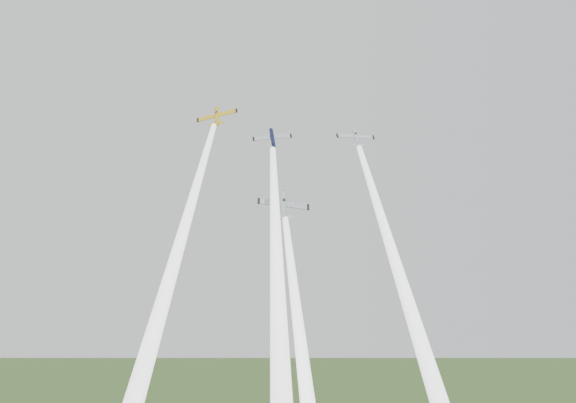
{
  "coord_description": "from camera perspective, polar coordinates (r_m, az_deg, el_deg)",
  "views": [
    {
      "loc": [
        -6.35,
        -120.04,
        75.95
      ],
      "look_at": [
        0.0,
        -6.0,
        92.0
      ],
      "focal_mm": 45.0,
      "sensor_mm": 36.0,
      "label": 1
    }
  ],
  "objects": [
    {
      "name": "plane_yellow",
      "position": [
        130.82,
        -5.65,
        6.74
      ],
      "size": [
        7.93,
        7.37,
        7.77
      ],
      "primitive_type": null,
      "rotation": [
        0.81,
        -0.22,
        -0.17
      ],
      "color": "gold"
    },
    {
      "name": "smoke_trail_yellow",
      "position": [
        99.84,
        -9.18,
        -5.47
      ],
      "size": [
        11.52,
        52.49,
        55.22
      ],
      "primitive_type": null,
      "rotation": [
        -0.76,
        0.0,
        -0.17
      ],
      "color": "white"
    },
    {
      "name": "plane_navy",
      "position": [
        119.39,
        -1.24,
        5.03
      ],
      "size": [
        7.0,
        5.22,
        6.0
      ],
      "primitive_type": null,
      "rotation": [
        0.81,
        -0.1,
        -0.0
      ],
      "color": "#0D113C"
    },
    {
      "name": "smoke_trail_navy",
      "position": [
        94.19,
        -0.86,
        -5.81
      ],
      "size": [
        2.91,
        42.02,
        43.94
      ],
      "primitive_type": null,
      "rotation": [
        -0.76,
        0.0,
        -0.0
      ],
      "color": "white"
    },
    {
      "name": "plane_silver_right",
      "position": [
        128.77,
        5.4,
        5.08
      ],
      "size": [
        7.3,
        6.1,
        5.8
      ],
      "primitive_type": null,
      "rotation": [
        0.81,
        0.02,
        0.09
      ],
      "color": "silver"
    },
    {
      "name": "smoke_trail_silver_right",
      "position": [
        98.76,
        9.48,
        -7.92
      ],
      "size": [
        7.59,
        53.08,
        55.53
      ],
      "primitive_type": null,
      "rotation": [
        -0.76,
        0.0,
        0.09
      ],
      "color": "white"
    },
    {
      "name": "plane_silver_low",
      "position": [
        111.82,
        -0.34,
        -0.31
      ],
      "size": [
        8.56,
        7.05,
        7.61
      ],
      "primitive_type": null,
      "rotation": [
        0.81,
        0.11,
        0.06
      ],
      "color": "#ABB3B9"
    }
  ]
}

